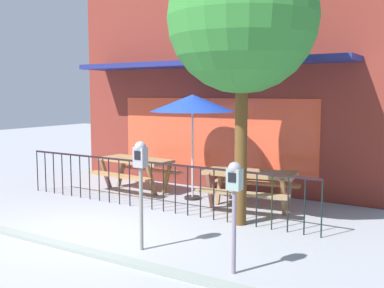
{
  "coord_description": "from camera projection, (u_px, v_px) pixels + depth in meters",
  "views": [
    {
      "loc": [
        5.39,
        -5.26,
        2.32
      ],
      "look_at": [
        0.7,
        2.29,
        1.33
      ],
      "focal_mm": 42.64,
      "sensor_mm": 36.0,
      "label": 1
    }
  ],
  "objects": [
    {
      "name": "picnic_table_right",
      "position": [
        250.0,
        179.0,
        9.06
      ],
      "size": [
        1.98,
        1.61,
        0.79
      ],
      "color": "#967549",
      "rests_on": "ground"
    },
    {
      "name": "parking_meter_far",
      "position": [
        141.0,
        167.0,
        6.65
      ],
      "size": [
        0.18,
        0.17,
        1.63
      ],
      "color": "gray",
      "rests_on": "ground"
    },
    {
      "name": "patio_fence_front",
      "position": [
        152.0,
        177.0,
        9.05
      ],
      "size": [
        6.81,
        0.04,
        0.97
      ],
      "color": "black",
      "rests_on": "ground"
    },
    {
      "name": "parking_meter_near",
      "position": [
        234.0,
        188.0,
        5.77
      ],
      "size": [
        0.18,
        0.17,
        1.46
      ],
      "color": "slate",
      "rests_on": "ground"
    },
    {
      "name": "street_tree",
      "position": [
        242.0,
        19.0,
        7.71
      ],
      "size": [
        2.57,
        2.57,
        4.88
      ],
      "color": "#563919",
      "rests_on": "ground"
    },
    {
      "name": "patio_umbrella",
      "position": [
        193.0,
        104.0,
        9.81
      ],
      "size": [
        1.84,
        1.84,
        2.29
      ],
      "color": "black",
      "rests_on": "ground"
    },
    {
      "name": "pub_storefront",
      "position": [
        217.0,
        83.0,
        11.1
      ],
      "size": [
        8.08,
        1.5,
        5.14
      ],
      "color": "#4C261C",
      "rests_on": "ground"
    },
    {
      "name": "picnic_table_left",
      "position": [
        136.0,
        165.0,
        10.83
      ],
      "size": [
        1.89,
        1.49,
        0.79
      ],
      "color": "#9B784C",
      "rests_on": "ground"
    },
    {
      "name": "curb_edge",
      "position": [
        54.0,
        245.0,
        7.0
      ],
      "size": [
        11.32,
        0.2,
        0.11
      ],
      "primitive_type": "cube",
      "color": "gray",
      "rests_on": "ground"
    },
    {
      "name": "ground",
      "position": [
        83.0,
        234.0,
        7.52
      ],
      "size": [
        40.0,
        40.0,
        0.0
      ],
      "primitive_type": "plane",
      "color": "#95989F"
    }
  ]
}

